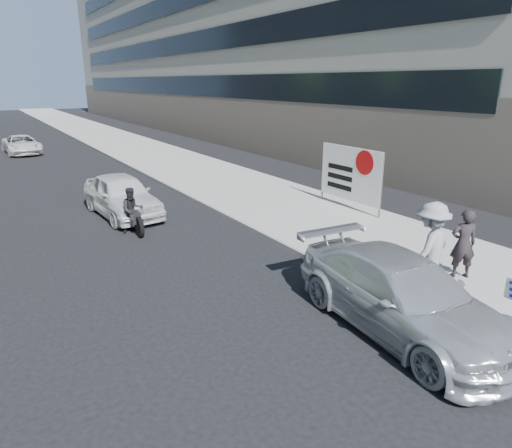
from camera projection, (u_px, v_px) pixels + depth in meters
ground at (302, 298)px, 10.00m from camera, size 160.00×160.00×0.00m
near_sidewalk at (159, 157)px, 28.24m from camera, size 5.00×120.00×0.15m
near_building at (242, 19)px, 41.52m from camera, size 14.00×70.00×20.00m
jogger at (430, 248)px, 9.67m from camera, size 1.43×1.00×2.01m
pedestrian_woman at (463, 244)px, 10.50m from camera, size 0.71×0.64×1.63m
protest_banner at (350, 174)px, 16.20m from camera, size 0.08×3.06×2.20m
parked_sedan at (402, 295)px, 8.56m from camera, size 2.36×5.01×1.41m
white_sedan_near at (122, 195)px, 15.97m from camera, size 2.02×4.42×1.47m
white_sedan_far at (22, 145)px, 29.73m from camera, size 2.21×4.39×1.19m
motorcycle at (132, 212)px, 14.23m from camera, size 0.71×2.04×1.42m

